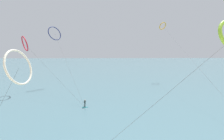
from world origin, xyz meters
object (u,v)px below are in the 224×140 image
(surfer_teal, at_px, (85,104))
(kite_amber, at_px, (163,26))
(kite_navy, at_px, (55,33))
(kite_ivory, at_px, (19,67))
(kite_crimson, at_px, (25,44))

(surfer_teal, distance_m, kite_amber, 47.17)
(kite_navy, xyz_separation_m, kite_ivory, (6.39, -37.02, -7.23))
(kite_amber, bearing_deg, kite_crimson, -4.25)
(kite_amber, bearing_deg, kite_ivory, 27.18)
(surfer_teal, height_order, kite_ivory, kite_ivory)
(kite_amber, bearing_deg, surfer_teal, 23.44)
(kite_crimson, bearing_deg, kite_amber, -104.59)
(surfer_teal, height_order, kite_amber, kite_amber)
(kite_navy, bearing_deg, kite_ivory, -133.20)
(surfer_teal, bearing_deg, kite_navy, 0.29)
(surfer_teal, xyz_separation_m, kite_ivory, (-6.35, -13.85, 9.48))
(surfer_teal, xyz_separation_m, kite_navy, (-12.75, 23.17, 16.72))
(kite_navy, bearing_deg, kite_amber, -38.84)
(surfer_teal, bearing_deg, kite_crimson, 24.81)
(kite_navy, relative_size, kite_amber, 0.49)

